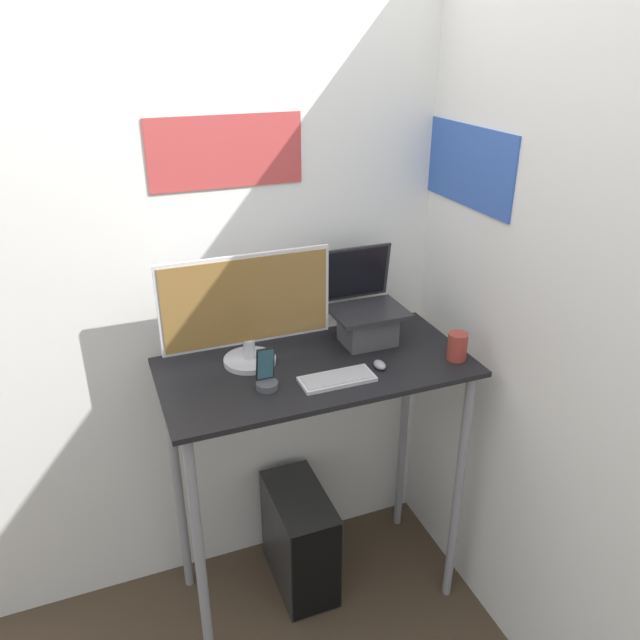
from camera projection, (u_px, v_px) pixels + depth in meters
ground_plane at (342, 639)px, 2.53m from camera, size 12.00×12.00×0.00m
wall_back at (284, 287)px, 2.52m from camera, size 6.00×0.06×2.60m
wall_side_right at (518, 326)px, 2.20m from camera, size 0.06×6.00×2.60m
desk at (316, 409)px, 2.37m from camera, size 1.14×0.56×1.13m
laptop at (366, 317)px, 2.42m from camera, size 0.28×0.25×0.36m
monitor at (247, 310)px, 2.21m from camera, size 0.62×0.19×0.42m
keyboard at (337, 379)px, 2.18m from camera, size 0.26×0.11×0.02m
mouse at (380, 365)px, 2.26m from camera, size 0.04×0.06×0.03m
cell_phone at (266, 378)px, 2.13m from camera, size 0.08×0.08×0.15m
computer_tower at (300, 538)px, 2.71m from camera, size 0.22×0.43×0.47m
mug at (457, 346)px, 2.31m from camera, size 0.07×0.07×0.10m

